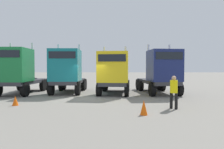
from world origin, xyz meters
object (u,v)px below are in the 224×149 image
at_px(semi_truck_yellow, 114,72).
at_px(visitor_in_hivis, 174,90).
at_px(semi_truck_teal, 67,71).
at_px(traffic_cone_near, 144,108).
at_px(semi_truck_navy, 161,72).
at_px(traffic_cone_mid, 15,101).
at_px(semi_truck_green, 18,71).

height_order(semi_truck_yellow, visitor_in_hivis, semi_truck_yellow).
bearing_deg(semi_truck_teal, traffic_cone_near, 33.20).
xyz_separation_m(semi_truck_navy, visitor_in_hivis, (-0.58, -6.18, -0.87)).
distance_m(traffic_cone_near, traffic_cone_mid, 7.67).
distance_m(visitor_in_hivis, traffic_cone_near, 2.45).
bearing_deg(semi_truck_yellow, traffic_cone_near, 15.71).
bearing_deg(semi_truck_navy, semi_truck_green, -94.14).
relative_size(traffic_cone_near, traffic_cone_mid, 1.24).
xyz_separation_m(semi_truck_yellow, visitor_in_hivis, (3.41, -5.90, -0.82)).
bearing_deg(semi_truck_navy, visitor_in_hivis, -12.56).
xyz_separation_m(visitor_in_hivis, traffic_cone_near, (-1.81, -1.50, -0.70)).
bearing_deg(semi_truck_teal, semi_truck_yellow, 80.53).
bearing_deg(traffic_cone_mid, semi_truck_teal, 74.05).
bearing_deg(semi_truck_yellow, semi_truck_navy, 97.54).
bearing_deg(semi_truck_yellow, visitor_in_hivis, 33.55).
distance_m(semi_truck_green, semi_truck_navy, 12.08).
relative_size(semi_truck_navy, visitor_in_hivis, 3.60).
relative_size(semi_truck_teal, traffic_cone_mid, 10.51).
bearing_deg(semi_truck_navy, traffic_cone_near, -24.47).
height_order(semi_truck_green, semi_truck_yellow, semi_truck_green).
relative_size(semi_truck_yellow, semi_truck_navy, 0.91).
relative_size(semi_truck_green, visitor_in_hivis, 3.57).
bearing_deg(semi_truck_navy, traffic_cone_mid, -67.70).
height_order(semi_truck_yellow, traffic_cone_near, semi_truck_yellow).
relative_size(semi_truck_green, traffic_cone_mid, 11.23).
xyz_separation_m(semi_truck_teal, traffic_cone_near, (5.72, -7.88, -1.64)).
relative_size(semi_truck_teal, visitor_in_hivis, 3.34).
relative_size(semi_truck_teal, traffic_cone_near, 8.49).
relative_size(semi_truck_yellow, traffic_cone_near, 8.27).
bearing_deg(traffic_cone_mid, semi_truck_navy, 29.45).
bearing_deg(traffic_cone_mid, semi_truck_yellow, 42.24).
bearing_deg(semi_truck_green, semi_truck_yellow, 91.00).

